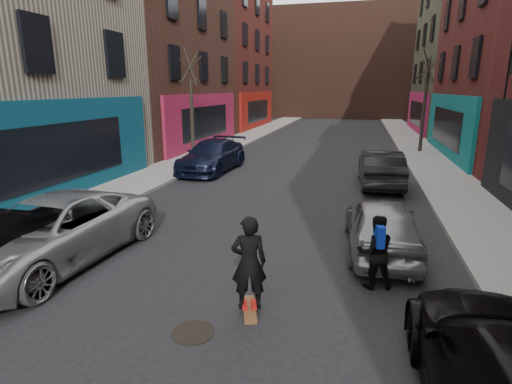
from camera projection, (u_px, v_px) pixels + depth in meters
The scene contains 13 objects.
sidewalk_left at pixel (250, 135), 33.18m from camera, with size 2.50×84.00×0.13m, color gray.
sidewalk_right at pixel (410, 140), 30.15m from camera, with size 2.50×84.00×0.13m, color gray.
building_far at pixel (345, 64), 54.28m from camera, with size 40.00×10.00×14.00m, color #47281E.
tree_left_far at pixel (191, 97), 21.09m from camera, with size 2.00×2.00×6.50m, color black, non-canonical shape.
tree_right_far at pixel (426, 94), 23.67m from camera, with size 2.00×2.00×6.80m, color black, non-canonical shape.
parked_left_far at pixel (50, 232), 8.91m from camera, with size 2.47×5.36×1.49m, color gray.
parked_left_end at pixel (212, 156), 19.03m from camera, with size 2.05×5.04×1.46m, color black.
parked_right_far at pixel (381, 225), 9.57m from camera, with size 1.60×3.96×1.35m, color gray.
parked_right_end at pixel (380, 168), 16.09m from camera, with size 1.53×4.40×1.45m, color black.
skateboard at pixel (249, 309), 7.07m from camera, with size 0.22×0.80×0.10m, color brown.
skateboarder at pixel (249, 263), 6.85m from camera, with size 0.62×0.40×1.69m, color black.
pedestrian at pixel (375, 251), 7.79m from camera, with size 0.84×0.73×1.50m.
manhole at pixel (193, 332), 6.48m from camera, with size 0.70×0.70×0.01m, color black.
Camera 1 is at (2.56, -2.12, 3.85)m, focal length 28.00 mm.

